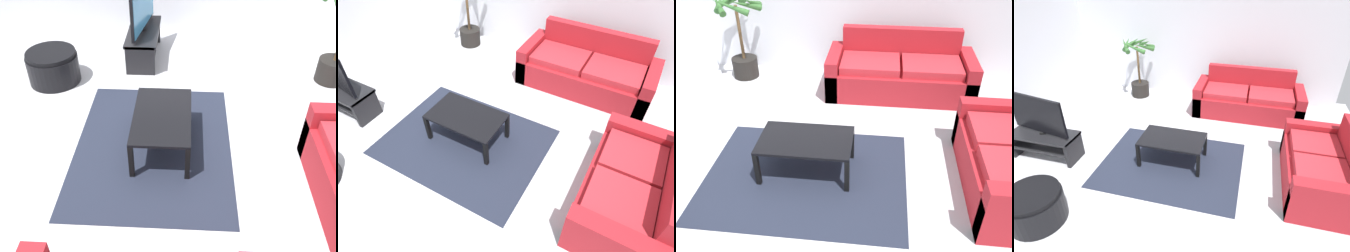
{
  "view_description": "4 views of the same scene",
  "coord_description": "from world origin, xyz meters",
  "views": [
    {
      "loc": [
        3.19,
        0.54,
        2.76
      ],
      "look_at": [
        0.56,
        0.4,
        0.64
      ],
      "focal_mm": 39.83,
      "sensor_mm": 36.0,
      "label": 1
    },
    {
      "loc": [
        1.93,
        -1.85,
        3.02
      ],
      "look_at": [
        0.68,
        0.39,
        0.44
      ],
      "focal_mm": 30.59,
      "sensor_mm": 36.0,
      "label": 2
    },
    {
      "loc": [
        0.86,
        -2.71,
        2.69
      ],
      "look_at": [
        0.52,
        0.35,
        0.61
      ],
      "focal_mm": 38.48,
      "sensor_mm": 36.0,
      "label": 3
    },
    {
      "loc": [
        1.19,
        -3.11,
        2.81
      ],
      "look_at": [
        0.16,
        0.69,
        0.45
      ],
      "focal_mm": 29.67,
      "sensor_mm": 36.0,
      "label": 4
    }
  ],
  "objects": [
    {
      "name": "ground_plane",
      "position": [
        0.0,
        0.0,
        0.0
      ],
      "size": [
        6.6,
        6.6,
        0.0
      ],
      "primitive_type": "plane",
      "color": "#B2B2B7"
    },
    {
      "name": "couch_main",
      "position": [
        1.14,
        2.28,
        0.3
      ],
      "size": [
        2.14,
        0.9,
        0.9
      ],
      "color": "maroon",
      "rests_on": "ground"
    },
    {
      "name": "coffee_table",
      "position": [
        0.11,
        0.32,
        0.38
      ],
      "size": [
        1.0,
        0.6,
        0.43
      ],
      "color": "black",
      "rests_on": "ground"
    },
    {
      "name": "area_rug",
      "position": [
        0.11,
        0.22,
        0.0
      ],
      "size": [
        2.2,
        1.7,
        0.01
      ],
      "primitive_type": "cube",
      "color": "#1E2333",
      "rests_on": "ground"
    },
    {
      "name": "potted_palm",
      "position": [
        -1.36,
        2.54,
        0.6
      ],
      "size": [
        0.8,
        0.73,
        1.37
      ],
      "color": "black",
      "rests_on": "ground"
    }
  ]
}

